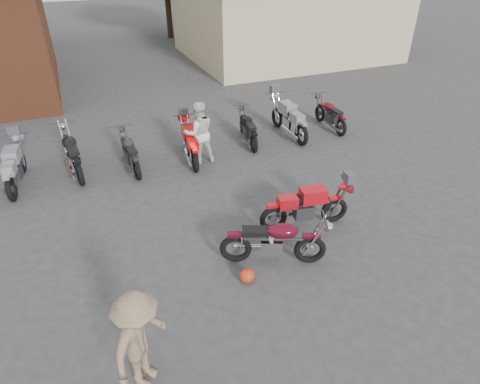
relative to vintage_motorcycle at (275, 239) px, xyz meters
name	(u,v)px	position (x,y,z in m)	size (l,w,h in m)	color
ground	(259,275)	(-0.43, -0.22, -0.56)	(90.00, 90.00, 0.00)	#313134
stucco_building	(285,20)	(8.07, 14.78, 1.19)	(10.00, 8.00, 3.50)	tan
vintage_motorcycle	(275,239)	(0.00, 0.00, 0.00)	(1.93, 0.64, 1.12)	#4D0918
sportbike	(307,204)	(1.14, 0.78, -0.01)	(1.89, 0.62, 1.10)	red
helmet	(247,276)	(-0.69, -0.27, -0.43)	(0.28, 0.28, 0.26)	red
person_light	(199,133)	(-0.02, 4.52, 0.30)	(0.84, 0.65, 1.72)	silver
person_tan	(140,342)	(-2.75, -1.51, 0.25)	(1.05, 0.60, 1.62)	#826950
row_bike_1	(14,165)	(-4.63, 5.06, 0.01)	(1.96, 0.65, 1.14)	#9494A1
row_bike_2	(72,151)	(-3.26, 5.25, 0.05)	(2.09, 0.69, 1.21)	black
row_bike_3	(130,150)	(-1.85, 4.87, -0.03)	(1.82, 0.60, 1.05)	#232325
row_bike_4	(190,141)	(-0.22, 4.74, 0.01)	(1.94, 0.64, 1.13)	red
row_bike_5	(248,127)	(1.71, 5.14, -0.03)	(1.81, 0.60, 1.05)	black
row_bike_6	(289,117)	(3.10, 5.16, 0.06)	(2.13, 0.70, 1.23)	gray
row_bike_7	(330,113)	(4.64, 5.17, -0.03)	(1.81, 0.60, 1.05)	#590B14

